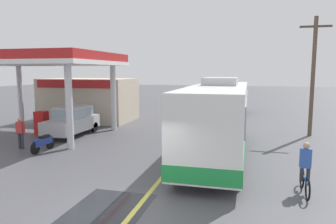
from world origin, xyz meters
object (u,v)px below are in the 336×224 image
object	(u,v)px
minibus_opposing_lane	(199,95)
cyclist_on_shoulder	(305,170)
car_at_pump	(72,119)
pedestrian_near_pump	(20,131)
coach_bus_main	(218,120)
motorcycle_parked_forecourt	(43,143)
car_trailing_behind_bus	(238,102)

from	to	relation	value
minibus_opposing_lane	cyclist_on_shoulder	world-z (taller)	minibus_opposing_lane
car_at_pump	pedestrian_near_pump	xyz separation A→B (m)	(-0.75, -3.70, -0.08)
coach_bus_main	motorcycle_parked_forecourt	size ratio (longest dim) A/B	6.13
cyclist_on_shoulder	motorcycle_parked_forecourt	world-z (taller)	cyclist_on_shoulder
motorcycle_parked_forecourt	car_at_pump	bearing A→B (deg)	100.03
car_trailing_behind_bus	car_at_pump	bearing A→B (deg)	-125.29
car_at_pump	car_trailing_behind_bus	size ratio (longest dim) A/B	1.00
minibus_opposing_lane	motorcycle_parked_forecourt	world-z (taller)	minibus_opposing_lane
cyclist_on_shoulder	pedestrian_near_pump	bearing A→B (deg)	168.24
car_trailing_behind_bus	pedestrian_near_pump	bearing A→B (deg)	-120.94
coach_bus_main	pedestrian_near_pump	xyz separation A→B (m)	(-9.99, -1.30, -0.79)
pedestrian_near_pump	car_trailing_behind_bus	size ratio (longest dim) A/B	0.40
car_at_pump	pedestrian_near_pump	size ratio (longest dim) A/B	2.53
minibus_opposing_lane	car_trailing_behind_bus	bearing A→B (deg)	-31.10
minibus_opposing_lane	coach_bus_main	bearing A→B (deg)	-78.52
cyclist_on_shoulder	pedestrian_near_pump	size ratio (longest dim) A/B	1.10
car_at_pump	motorcycle_parked_forecourt	bearing A→B (deg)	-79.97
cyclist_on_shoulder	car_trailing_behind_bus	bearing A→B (deg)	98.05
coach_bus_main	car_at_pump	size ratio (longest dim) A/B	2.63
motorcycle_parked_forecourt	cyclist_on_shoulder	bearing A→B (deg)	-12.40
coach_bus_main	pedestrian_near_pump	distance (m)	10.11
coach_bus_main	car_at_pump	bearing A→B (deg)	165.46
motorcycle_parked_forecourt	coach_bus_main	bearing A→B (deg)	9.71
cyclist_on_shoulder	minibus_opposing_lane	bearing A→B (deg)	107.19
motorcycle_parked_forecourt	car_trailing_behind_bus	size ratio (longest dim) A/B	0.43
cyclist_on_shoulder	coach_bus_main	bearing A→B (deg)	128.46
car_at_pump	car_trailing_behind_bus	bearing A→B (deg)	54.71
coach_bus_main	car_trailing_behind_bus	world-z (taller)	coach_bus_main
motorcycle_parked_forecourt	car_trailing_behind_bus	distance (m)	19.64
cyclist_on_shoulder	motorcycle_parked_forecourt	xyz separation A→B (m)	(-11.78, 2.59, -0.34)
coach_bus_main	minibus_opposing_lane	xyz separation A→B (m)	(-3.76, 18.50, -0.25)
cyclist_on_shoulder	motorcycle_parked_forecourt	bearing A→B (deg)	167.60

